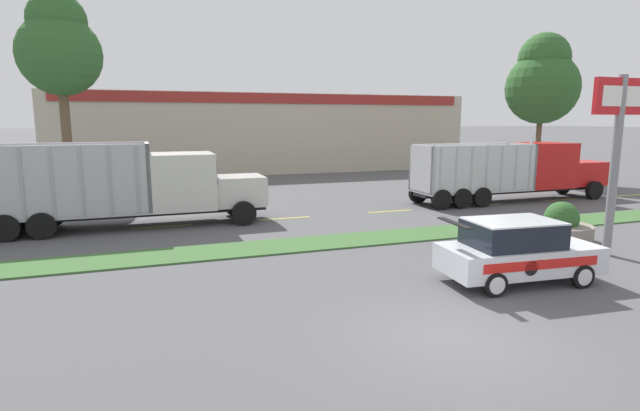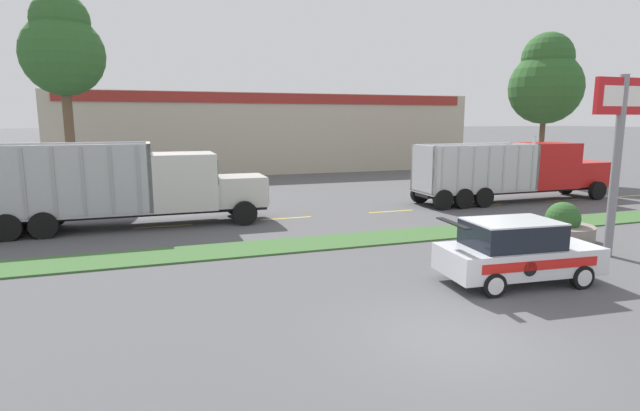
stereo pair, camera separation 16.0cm
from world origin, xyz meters
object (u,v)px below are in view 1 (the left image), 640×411
at_px(dump_truck_lead, 148,189).
at_px(rally_car, 517,251).
at_px(dump_truck_mid, 528,172).
at_px(store_sign_post, 618,133).
at_px(stone_planter, 561,227).

relative_size(dump_truck_lead, rally_car, 2.67).
relative_size(dump_truck_lead, dump_truck_mid, 0.99).
bearing_deg(rally_car, dump_truck_lead, 130.05).
distance_m(rally_car, store_sign_post, 5.93).
relative_size(dump_truck_lead, store_sign_post, 2.02).
bearing_deg(stone_planter, rally_car, -145.80).
height_order(dump_truck_mid, stone_planter, dump_truck_mid).
height_order(dump_truck_mid, rally_car, dump_truck_mid).
distance_m(dump_truck_mid, store_sign_post, 12.15).
xyz_separation_m(dump_truck_lead, store_sign_post, (14.39, -10.07, 2.44)).
relative_size(dump_truck_lead, stone_planter, 5.28).
distance_m(dump_truck_mid, rally_car, 15.85).
height_order(dump_truck_lead, dump_truck_mid, dump_truck_mid).
distance_m(dump_truck_lead, stone_planter, 16.59).
relative_size(dump_truck_mid, rally_car, 2.70).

